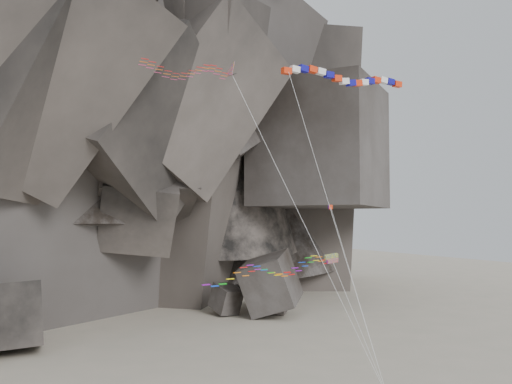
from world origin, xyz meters
TOP-DOWN VIEW (x-y plane):
  - headland at (0.00, 70.00)m, footprint 110.00×70.00m
  - boulder_field at (-9.91, 31.81)m, footprint 70.58×15.88m
  - delta_kite at (-6.50, 1.16)m, footprint 17.51×8.31m
  - banner_kite at (9.10, 0.31)m, footprint 13.04×7.49m
  - parafoil_kite at (-0.16, -0.65)m, footprint 13.56×5.88m
  - pennant_kite at (6.44, -1.57)m, footprint 1.19×5.56m

SIDE VIEW (x-z plane):
  - boulder_field at x=-9.91m, z-range -1.96..8.10m
  - parafoil_kite at x=-0.16m, z-range 6.04..16.74m
  - pennant_kite at x=6.44m, z-range 6.55..21.30m
  - delta_kite at x=-6.50m, z-range 13.40..39.54m
  - banner_kite at x=9.10m, z-range 14.30..40.96m
  - headland at x=0.00m, z-range 0.00..84.00m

